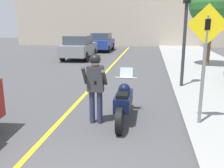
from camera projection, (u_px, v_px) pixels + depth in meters
road_center_line at (87, 92)px, 9.41m from camera, size 0.12×36.00×0.01m
building_backdrop at (136, 15)px, 27.71m from camera, size 28.00×1.20×6.91m
motorcycle at (124, 102)px, 6.58m from camera, size 0.62×2.38×1.30m
person_biker at (95, 81)px, 6.23m from camera, size 0.59×0.49×1.79m
crossing_sign at (205, 54)px, 5.72m from camera, size 0.91×0.08×2.80m
traffic_light at (186, 15)px, 9.08m from camera, size 0.26×0.30×3.83m
street_tree at (212, 4)px, 13.57m from camera, size 2.49×2.49×4.67m
parked_car_grey at (79, 47)px, 17.97m from camera, size 1.88×4.20×1.68m
parked_car_blue at (102, 42)px, 23.14m from camera, size 1.88×4.20×1.68m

